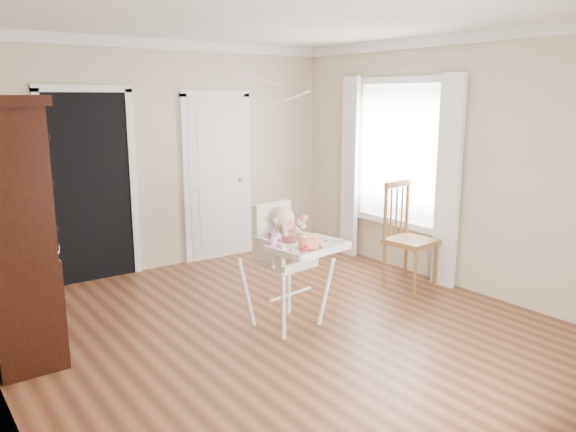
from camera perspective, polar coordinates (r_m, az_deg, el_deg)
floor at (r=5.10m, az=-0.09°, el=-11.69°), size 5.00×5.00×0.00m
ceiling at (r=4.72m, az=-0.11°, el=19.92°), size 5.00×5.00×0.00m
wall_back at (r=6.89m, az=-12.45°, el=5.90°), size 4.50×0.00×4.50m
wall_right at (r=6.30m, az=16.78°, el=5.12°), size 0.00×5.00×5.00m
crown_molding at (r=4.71m, az=-0.11°, el=19.20°), size 4.50×5.00×0.12m
doorway at (r=6.60m, az=-19.47°, el=3.13°), size 1.06×0.05×2.22m
closet_door at (r=7.22m, az=-7.16°, el=3.76°), size 0.96×0.09×2.13m
window_right at (r=6.77m, az=10.98°, el=5.32°), size 0.13×1.84×2.30m
high_chair at (r=5.01m, az=-0.12°, el=-3.56°), size 0.74×0.88×1.14m
baby at (r=5.00m, az=-0.33°, el=-1.88°), size 0.34×0.25×0.46m
cake at (r=4.74m, az=2.14°, el=-2.71°), size 0.23×0.23×0.11m
sippy_cup at (r=4.76m, az=-1.51°, el=-2.41°), size 0.07×0.07×0.17m
china_cabinet at (r=4.95m, az=-26.43°, el=-1.13°), size 0.55×1.22×2.07m
dining_chair at (r=6.30m, az=12.14°, el=-2.19°), size 0.52×0.52×1.15m
streamer at (r=5.59m, az=-3.34°, el=13.82°), size 0.41×0.31×0.15m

